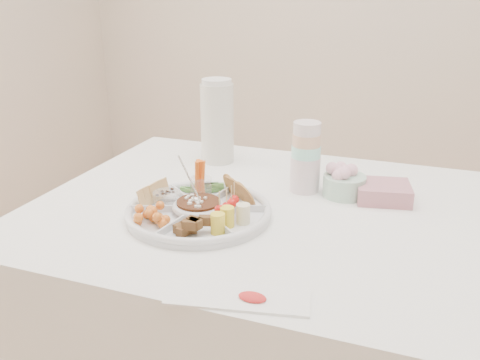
% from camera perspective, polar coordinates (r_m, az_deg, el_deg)
% --- Properties ---
extents(dining_table, '(1.52, 1.02, 0.76)m').
position_cam_1_polar(dining_table, '(1.59, 6.94, -16.08)').
color(dining_table, white).
rests_on(dining_table, floor).
extents(party_tray, '(0.49, 0.49, 0.04)m').
position_cam_1_polar(party_tray, '(1.35, -4.66, -3.28)').
color(party_tray, silver).
rests_on(party_tray, dining_table).
extents(bean_dip, '(0.15, 0.15, 0.04)m').
position_cam_1_polar(bean_dip, '(1.35, -4.67, -2.98)').
color(bean_dip, '#3E220B').
rests_on(bean_dip, party_tray).
extents(tortillas, '(0.12, 0.12, 0.05)m').
position_cam_1_polar(tortillas, '(1.40, 0.11, -1.38)').
color(tortillas, '#A96A41').
rests_on(tortillas, party_tray).
extents(carrot_cucumber, '(0.15, 0.15, 0.11)m').
position_cam_1_polar(carrot_cucumber, '(1.45, -4.36, 0.31)').
color(carrot_cucumber, orange).
rests_on(carrot_cucumber, party_tray).
extents(pita_raisins, '(0.13, 0.13, 0.06)m').
position_cam_1_polar(pita_raisins, '(1.41, -9.06, -1.39)').
color(pita_raisins, '#EAC48C').
rests_on(pita_raisins, party_tray).
extents(cherries, '(0.14, 0.14, 0.04)m').
position_cam_1_polar(cherries, '(1.30, -9.84, -3.88)').
color(cherries, orange).
rests_on(cherries, party_tray).
extents(granola_chunks, '(0.12, 0.12, 0.04)m').
position_cam_1_polar(granola_chunks, '(1.23, -5.09, -5.18)').
color(granola_chunks, brown).
rests_on(granola_chunks, party_tray).
extents(banana_tomato, '(0.15, 0.15, 0.09)m').
position_cam_1_polar(banana_tomato, '(1.27, 0.16, -2.97)').
color(banana_tomato, '#E0C77D').
rests_on(banana_tomato, party_tray).
extents(cup_stack, '(0.10, 0.10, 0.24)m').
position_cam_1_polar(cup_stack, '(1.50, 7.43, 3.18)').
color(cup_stack, '#C7E8BF').
rests_on(cup_stack, dining_table).
extents(thermos, '(0.15, 0.15, 0.29)m').
position_cam_1_polar(thermos, '(1.75, -2.57, 6.71)').
color(thermos, silver).
rests_on(thermos, dining_table).
extents(flower_bowl, '(0.15, 0.15, 0.09)m').
position_cam_1_polar(flower_bowl, '(1.50, 11.65, -0.09)').
color(flower_bowl, '#9EB7AD').
rests_on(flower_bowl, dining_table).
extents(napkin_stack, '(0.17, 0.15, 0.05)m').
position_cam_1_polar(napkin_stack, '(1.51, 15.78, -1.30)').
color(napkin_stack, '#B67481').
rests_on(napkin_stack, dining_table).
extents(placemat, '(0.30, 0.15, 0.01)m').
position_cam_1_polar(placemat, '(1.02, -0.24, -12.98)').
color(placemat, white).
rests_on(placemat, dining_table).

